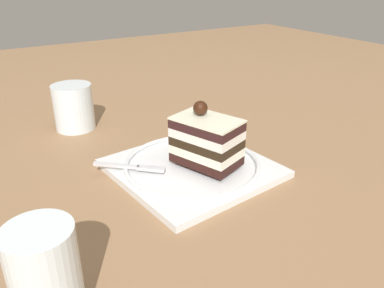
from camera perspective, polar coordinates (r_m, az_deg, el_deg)
The scene contains 6 objects.
ground_plane at distance 0.61m, azimuth 2.09°, elevation -4.13°, with size 2.40×2.40×0.00m, color #906B48.
dessert_plate at distance 0.61m, azimuth 0.00°, elevation -3.33°, with size 0.25×0.25×0.02m.
cake_slice at distance 0.59m, azimuth 2.20°, elevation 0.77°, with size 0.09×0.12×0.09m.
fork at distance 0.59m, azimuth -8.97°, elevation -3.34°, with size 0.09×0.08×0.00m.
drink_glass_near at distance 0.79m, azimuth -17.02°, elevation 4.88°, with size 0.08×0.08×0.09m.
drink_glass_far at distance 0.38m, azimuth -20.68°, elevation -18.27°, with size 0.06×0.06×0.10m.
Camera 1 is at (-0.30, -0.44, 0.30)m, focal length 36.18 mm.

